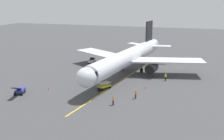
# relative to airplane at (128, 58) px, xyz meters

# --- Properties ---
(ground_plane) EXTENTS (220.00, 220.00, 0.00)m
(ground_plane) POSITION_rel_airplane_xyz_m (1.73, 0.02, -4.00)
(ground_plane) COLOR #424244
(apron_lead_in_line) EXTENTS (6.56, 39.54, 0.01)m
(apron_lead_in_line) POSITION_rel_airplane_xyz_m (0.04, 6.28, -4.00)
(apron_lead_in_line) COLOR yellow
(apron_lead_in_line) RESTS_ON ground
(airplane) EXTENTS (34.37, 40.25, 11.50)m
(airplane) POSITION_rel_airplane_xyz_m (0.00, 0.00, 0.00)
(airplane) COLOR silver
(airplane) RESTS_ON ground
(ground_crew_marshaller) EXTENTS (0.38, 0.46, 1.71)m
(ground_crew_marshaller) POSITION_rel_airplane_xyz_m (-2.41, 19.41, -3.12)
(ground_crew_marshaller) COLOR #23232D
(ground_crew_marshaller) RESTS_ON ground
(ground_crew_wing_walker) EXTENTS (0.42, 0.47, 1.71)m
(ground_crew_wing_walker) POSITION_rel_airplane_xyz_m (-5.39, 15.25, -3.12)
(ground_crew_wing_walker) COLOR #23232D
(ground_crew_wing_walker) RESTS_ON ground
(ground_crew_loader) EXTENTS (0.47, 0.43, 1.71)m
(ground_crew_loader) POSITION_rel_airplane_xyz_m (-9.38, 2.75, -3.12)
(ground_crew_loader) COLOR #23232D
(ground_crew_loader) RESTS_ON ground
(baggage_cart_near_nose) EXTENTS (2.57, 2.95, 1.27)m
(baggage_cart_near_nose) POSITION_rel_airplane_xyz_m (1.83, 11.83, -3.35)
(baggage_cart_near_nose) COLOR yellow
(baggage_cart_near_nose) RESTS_ON ground
(belt_loader_portside) EXTENTS (2.55, 4.72, 2.32)m
(belt_loader_portside) POSITION_rel_airplane_xyz_m (16.18, 19.46, -3.29)
(belt_loader_portside) COLOR #2D3899
(belt_loader_portside) RESTS_ON ground
(tug_starboard_side) EXTENTS (1.55, 2.30, 1.50)m
(tug_starboard_side) POSITION_rel_airplane_xyz_m (12.21, -7.81, -3.30)
(tug_starboard_side) COLOR white
(tug_starboard_side) RESTS_ON ground
(safety_cone_nose_left) EXTENTS (0.32, 0.32, 0.55)m
(safety_cone_nose_left) POSITION_rel_airplane_xyz_m (-6.21, 9.47, -3.73)
(safety_cone_nose_left) COLOR #F2590F
(safety_cone_nose_left) RESTS_ON ground
(safety_cone_nose_right) EXTENTS (0.32, 0.32, 0.55)m
(safety_cone_nose_right) POSITION_rel_airplane_xyz_m (12.13, 15.85, -3.73)
(safety_cone_nose_right) COLOR #F2590F
(safety_cone_nose_right) RESTS_ON ground
(safety_cone_wing_port) EXTENTS (0.32, 0.32, 0.55)m
(safety_cone_wing_port) POSITION_rel_airplane_xyz_m (6.02, 10.53, -3.73)
(safety_cone_wing_port) COLOR #F2590F
(safety_cone_wing_port) RESTS_ON ground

